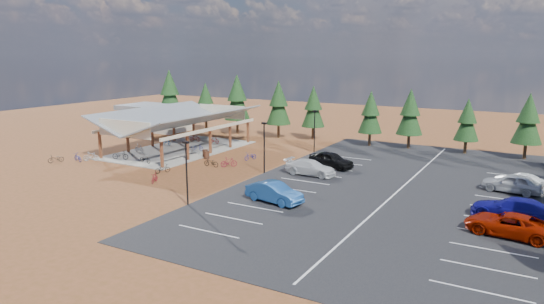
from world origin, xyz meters
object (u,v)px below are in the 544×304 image
Objects in this scene: lamp_post_2 at (315,128)px; car_9 at (518,182)px; trash_bin_0 at (205,153)px; bike_2 at (167,142)px; bike_7 at (214,140)px; bike_8 at (56,159)px; car_6 at (508,224)px; bike_10 at (78,157)px; lamp_post_1 at (264,144)px; bike_6 at (197,147)px; bike_11 at (155,178)px; bike_5 at (195,150)px; bike_3 at (195,138)px; car_4 at (331,160)px; bike_14 at (250,156)px; car_3 at (311,168)px; bike_pavilion at (179,120)px; bike_15 at (229,162)px; bike_16 at (211,162)px; outbuilding at (156,117)px; bike_12 at (163,169)px; bike_4 at (145,159)px; car_8 at (512,183)px; bike_1 at (139,148)px; bike_9 at (91,156)px; trash_bin_1 at (207,155)px; car_1 at (274,192)px; lamp_post_0 at (187,168)px; bike_0 at (120,155)px.

lamp_post_2 is 23.49m from car_9.
trash_bin_0 is 0.57× the size of bike_2.
bike_7 is 0.92× the size of bike_8.
car_9 is (-0.06, 12.57, -0.05)m from car_6.
bike_2 is at bearing -174.83° from bike_10.
lamp_post_1 is 14.04m from bike_6.
bike_2 is 18.70m from bike_11.
bike_5 is 0.99× the size of bike_11.
lamp_post_2 is 13.43m from trash_bin_0.
car_4 reaches higher than bike_3.
bike_14 is (16.38, 10.07, -0.01)m from bike_10.
trash_bin_0 is 14.31m from car_3.
bike_7 is at bearing 86.76° from bike_11.
bike_15 is at bearing -23.58° from bike_pavilion.
bike_16 is (10.58, -10.64, -0.08)m from bike_3.
bike_5 is at bearing -163.19° from bike_7.
bike_3 is 0.89× the size of bike_15.
bike_2 is 6.13m from bike_7.
outbuilding is at bearing 172.15° from lamp_post_2.
bike_12 is (0.87, -8.16, -0.01)m from trash_bin_0.
bike_4 is at bearing -4.68° from bike_12.
car_8 is (44.58, 11.55, 0.42)m from bike_8.
bike_11 is 0.31× the size of car_3.
car_3 is at bearing -127.37° from bike_15.
bike_4 is at bearing -122.61° from bike_1.
car_4 reaches higher than bike_9.
car_9 is at bearing 170.52° from car_8.
bike_8 is at bearing -82.70° from car_6.
bike_16 is (-6.32, -0.38, -2.49)m from lamp_post_1.
lamp_post_1 is 5.71× the size of trash_bin_1.
bike_pavilion is 4.57× the size of car_9.
bike_3 is at bearing 61.46° from car_1.
bike_10 is at bearing -118.89° from bike_pavilion.
bike_14 is 0.98× the size of bike_15.
bike_8 is 3.69m from bike_9.
lamp_post_1 reaches higher than trash_bin_0.
bike_9 reaches higher than bike_8.
bike_12 is at bearing -98.37° from bike_14.
lamp_post_0 is 3.04× the size of bike_8.
car_8 reaches higher than trash_bin_0.
bike_3 reaches higher than bike_7.
bike_0 is 1.12× the size of bike_14.
car_9 is (41.07, -0.79, 0.22)m from bike_2.
bike_7 is at bearing -37.67° from bike_2.
bike_5 is 16.22m from car_3.
bike_12 is at bearing -123.87° from bike_0.
trash_bin_1 is 31.29m from car_8.
bike_5 is at bearing 88.25° from bike_11.
trash_bin_0 is at bearing -33.77° from outbuilding.
outbuilding is 56.43m from car_6.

